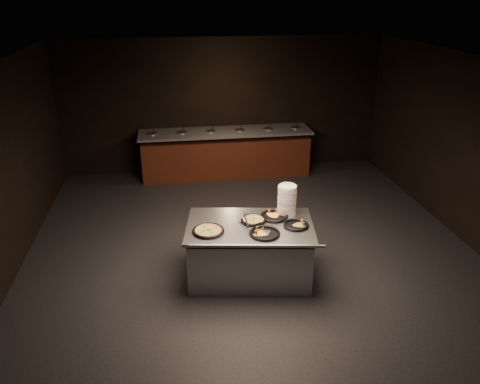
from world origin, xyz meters
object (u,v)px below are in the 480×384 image
at_px(serving_counter, 250,252).
at_px(pan_cheese_whole, 253,220).
at_px(pan_veggie_whole, 208,231).
at_px(plate_stack, 287,200).

distance_m(serving_counter, pan_cheese_whole, 0.47).
xyz_separation_m(serving_counter, pan_veggie_whole, (-0.58, -0.11, 0.45)).
bearing_deg(pan_cheese_whole, plate_stack, 19.46).
xyz_separation_m(plate_stack, pan_veggie_whole, (-1.17, -0.40, -0.19)).
height_order(serving_counter, plate_stack, plate_stack).
relative_size(serving_counter, pan_veggie_whole, 4.42).
distance_m(plate_stack, pan_cheese_whole, 0.58).
xyz_separation_m(serving_counter, pan_cheese_whole, (0.07, 0.11, 0.45)).
height_order(plate_stack, pan_cheese_whole, plate_stack).
distance_m(serving_counter, plate_stack, 0.92).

